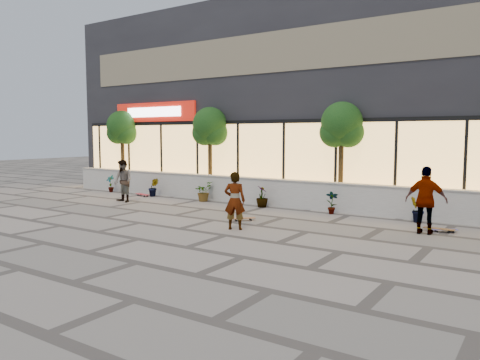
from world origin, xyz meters
The scene contains 19 objects.
ground centered at (0.00, 0.00, 0.00)m, with size 80.00×80.00×0.00m, color gray.
planter_wall centered at (0.00, 7.00, 0.52)m, with size 22.00×0.42×1.04m.
retail_building centered at (0.00, 12.49, 4.25)m, with size 24.00×9.17×8.50m.
shrub_a centered at (-8.50, 6.45, 0.41)m, with size 0.43×0.29×0.81m, color #143E13.
shrub_b centered at (-5.70, 6.45, 0.41)m, with size 0.45×0.36×0.81m, color #143E13.
shrub_c centered at (-2.90, 6.45, 0.41)m, with size 0.73×0.63×0.81m, color #143E13.
shrub_d centered at (-0.10, 6.45, 0.41)m, with size 0.45×0.45×0.81m, color #143E13.
shrub_e centered at (2.70, 6.45, 0.41)m, with size 0.43×0.29×0.81m, color #143E13.
shrub_f centered at (5.50, 6.45, 0.41)m, with size 0.45×0.36×0.81m, color #143E13.
tree_west centered at (-9.00, 7.70, 2.99)m, with size 1.60×1.50×3.92m.
tree_midwest centered at (-3.50, 7.70, 2.99)m, with size 1.60×1.50×3.92m.
tree_mideast centered at (2.50, 7.70, 2.99)m, with size 1.60×1.50×3.92m.
skater_center centered at (1.38, 2.45, 0.84)m, with size 0.61×0.40×1.67m, color white.
skater_left centered at (-5.46, 4.47, 0.86)m, with size 0.83×0.65×1.72m, color tan.
skater_right_near centered at (6.10, 4.81, 0.93)m, with size 1.10×0.46×1.87m, color silver.
skateboard_center centered at (0.85, 3.71, 0.08)m, with size 0.67×0.71×0.09m.
skateboard_left centered at (-6.14, 6.20, 0.09)m, with size 0.88×0.41×0.10m.
skateboard_right_near centered at (6.36, 5.35, 0.08)m, with size 0.83×0.23×0.10m.
skateboard_right_far centered at (6.50, 5.38, 0.07)m, with size 0.70×0.53×0.09m.
Camera 1 is at (8.87, -8.53, 2.72)m, focal length 35.00 mm.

